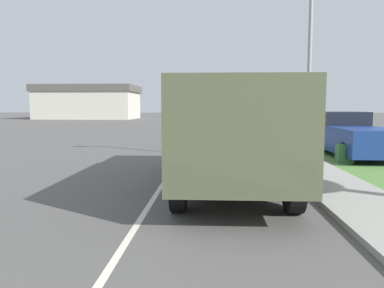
{
  "coord_description": "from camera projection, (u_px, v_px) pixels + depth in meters",
  "views": [
    {
      "loc": [
        1.32,
        1.26,
        2.09
      ],
      "look_at": [
        0.72,
        12.6,
        0.95
      ],
      "focal_mm": 35.0,
      "sensor_mm": 36.0,
      "label": 1
    }
  ],
  "objects": [
    {
      "name": "ground_plane",
      "position": [
        199.0,
        127.0,
        38.77
      ],
      "size": [
        180.0,
        180.0,
        0.0
      ],
      "primitive_type": "plane",
      "color": "#565451"
    },
    {
      "name": "lane_centre_stripe",
      "position": [
        199.0,
        127.0,
        38.77
      ],
      "size": [
        0.12,
        120.0,
        0.0
      ],
      "color": "silver",
      "rests_on": "ground"
    },
    {
      "name": "sidewalk_right",
      "position": [
        243.0,
        126.0,
        38.52
      ],
      "size": [
        1.8,
        120.0,
        0.12
      ],
      "color": "#9E9B93",
      "rests_on": "ground"
    },
    {
      "name": "grass_strip_right",
      "position": [
        286.0,
        127.0,
        38.3
      ],
      "size": [
        7.0,
        120.0,
        0.02
      ],
      "color": "#56843D",
      "rests_on": "ground"
    },
    {
      "name": "military_truck",
      "position": [
        230.0,
        128.0,
        9.7
      ],
      "size": [
        2.57,
        7.72,
        2.62
      ],
      "color": "#545B3D",
      "rests_on": "ground"
    },
    {
      "name": "car_nearest_ahead",
      "position": [
        214.0,
        130.0,
        22.73
      ],
      "size": [
        1.75,
        4.59,
        1.53
      ],
      "color": "silver",
      "rests_on": "ground"
    },
    {
      "name": "car_second_ahead",
      "position": [
        216.0,
        123.0,
        34.35
      ],
      "size": [
        1.92,
        4.74,
        1.36
      ],
      "color": "silver",
      "rests_on": "ground"
    },
    {
      "name": "pickup_truck",
      "position": [
        351.0,
        135.0,
        15.85
      ],
      "size": [
        2.09,
        5.59,
        1.84
      ],
      "color": "navy",
      "rests_on": "grass_strip_right"
    },
    {
      "name": "lamp_post",
      "position": [
        304.0,
        46.0,
        13.12
      ],
      "size": [
        1.69,
        0.24,
        6.84
      ],
      "color": "gray",
      "rests_on": "sidewalk_right"
    },
    {
      "name": "utility_box",
      "position": [
        344.0,
        154.0,
        13.74
      ],
      "size": [
        0.55,
        0.45,
        0.7
      ],
      "color": "#3D7042",
      "rests_on": "grass_strip_right"
    },
    {
      "name": "building_distant",
      "position": [
        89.0,
        102.0,
        64.21
      ],
      "size": [
        16.49,
        10.59,
        5.65
      ],
      "color": "beige",
      "rests_on": "ground"
    }
  ]
}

